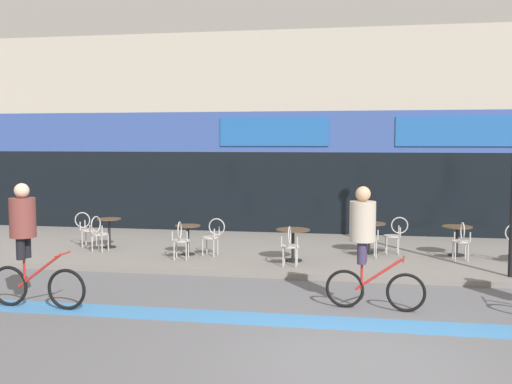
{
  "coord_description": "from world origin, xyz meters",
  "views": [
    {
      "loc": [
        -0.0,
        -7.57,
        2.86
      ],
      "look_at": [
        -2.48,
        6.48,
        1.63
      ],
      "focal_mm": 42.0,
      "sensor_mm": 36.0,
      "label": 1
    }
  ],
  "objects_px": {
    "bistro_table_0": "(109,227)",
    "bistro_table_1": "(188,234)",
    "cafe_chair_2_near": "(290,243)",
    "cafe_chair_3_near": "(370,236)",
    "bistro_table_2": "(293,238)",
    "cafe_chair_1_near": "(181,238)",
    "cafe_chair_0_side": "(86,227)",
    "cafe_chair_0_near": "(98,231)",
    "cafe_chair_1_side": "(213,234)",
    "bistro_table_4": "(457,235)",
    "cafe_chair_4_near": "(461,238)",
    "cyclist_2": "(365,237)",
    "cafe_chair_3_side": "(395,233)",
    "bistro_table_3": "(369,231)",
    "cyclist_0": "(27,237)"
  },
  "relations": [
    {
      "from": "bistro_table_1",
      "to": "cafe_chair_1_near",
      "type": "distance_m",
      "value": 0.63
    },
    {
      "from": "cafe_chair_0_side",
      "to": "cafe_chair_3_side",
      "type": "xyz_separation_m",
      "value": [
        7.81,
        0.41,
        0.0
      ]
    },
    {
      "from": "bistro_table_4",
      "to": "cyclist_2",
      "type": "height_order",
      "value": "cyclist_2"
    },
    {
      "from": "cafe_chair_0_side",
      "to": "cafe_chair_3_side",
      "type": "distance_m",
      "value": 7.82
    },
    {
      "from": "bistro_table_1",
      "to": "cafe_chair_1_side",
      "type": "distance_m",
      "value": 0.63
    },
    {
      "from": "cafe_chair_1_near",
      "to": "cafe_chair_3_side",
      "type": "xyz_separation_m",
      "value": [
        4.91,
        1.61,
        0.0
      ]
    },
    {
      "from": "cafe_chair_2_near",
      "to": "cafe_chair_3_near",
      "type": "xyz_separation_m",
      "value": [
        1.73,
        1.3,
        0.0
      ]
    },
    {
      "from": "bistro_table_2",
      "to": "cafe_chair_4_near",
      "type": "relative_size",
      "value": 0.86
    },
    {
      "from": "cafe_chair_2_near",
      "to": "cafe_chair_3_near",
      "type": "relative_size",
      "value": 1.0
    },
    {
      "from": "cafe_chair_2_near",
      "to": "bistro_table_1",
      "type": "bearing_deg",
      "value": 69.39
    },
    {
      "from": "bistro_table_3",
      "to": "bistro_table_2",
      "type": "bearing_deg",
      "value": -142.99
    },
    {
      "from": "bistro_table_1",
      "to": "cafe_chair_4_near",
      "type": "distance_m",
      "value": 6.37
    },
    {
      "from": "cafe_chair_1_side",
      "to": "cafe_chair_4_near",
      "type": "bearing_deg",
      "value": -169.97
    },
    {
      "from": "bistro_table_3",
      "to": "cafe_chair_2_near",
      "type": "bearing_deg",
      "value": -131.82
    },
    {
      "from": "bistro_table_1",
      "to": "cafe_chair_0_near",
      "type": "relative_size",
      "value": 0.79
    },
    {
      "from": "bistro_table_1",
      "to": "cafe_chair_0_side",
      "type": "bearing_deg",
      "value": 168.78
    },
    {
      "from": "bistro_table_2",
      "to": "cafe_chair_2_near",
      "type": "bearing_deg",
      "value": -89.94
    },
    {
      "from": "cafe_chair_1_near",
      "to": "cafe_chair_2_near",
      "type": "height_order",
      "value": "same"
    },
    {
      "from": "cafe_chair_0_near",
      "to": "bistro_table_4",
      "type": "bearing_deg",
      "value": -74.69
    },
    {
      "from": "bistro_table_3",
      "to": "cafe_chair_1_near",
      "type": "bearing_deg",
      "value": -159.49
    },
    {
      "from": "bistro_table_0",
      "to": "cyclist_2",
      "type": "height_order",
      "value": "cyclist_2"
    },
    {
      "from": "bistro_table_1",
      "to": "cafe_chair_1_side",
      "type": "relative_size",
      "value": 0.79
    },
    {
      "from": "cafe_chair_1_near",
      "to": "cafe_chair_3_near",
      "type": "height_order",
      "value": "same"
    },
    {
      "from": "cafe_chair_0_side",
      "to": "cafe_chair_2_near",
      "type": "xyz_separation_m",
      "value": [
        5.47,
        -1.52,
        0.0
      ]
    },
    {
      "from": "bistro_table_4",
      "to": "cafe_chair_4_near",
      "type": "bearing_deg",
      "value": -89.75
    },
    {
      "from": "cafe_chair_0_near",
      "to": "cyclist_0",
      "type": "bearing_deg",
      "value": -161.94
    },
    {
      "from": "cafe_chair_0_near",
      "to": "cafe_chair_3_side",
      "type": "relative_size",
      "value": 1.0
    },
    {
      "from": "cafe_chair_0_side",
      "to": "cafe_chair_1_near",
      "type": "distance_m",
      "value": 3.14
    },
    {
      "from": "bistro_table_3",
      "to": "cafe_chair_2_near",
      "type": "distance_m",
      "value": 2.58
    },
    {
      "from": "bistro_table_3",
      "to": "cafe_chair_0_near",
      "type": "relative_size",
      "value": 0.87
    },
    {
      "from": "bistro_table_0",
      "to": "cafe_chair_3_near",
      "type": "height_order",
      "value": "cafe_chair_3_near"
    },
    {
      "from": "bistro_table_3",
      "to": "cyclist_0",
      "type": "distance_m",
      "value": 8.0
    },
    {
      "from": "bistro_table_2",
      "to": "cafe_chair_1_near",
      "type": "bearing_deg",
      "value": -173.18
    },
    {
      "from": "cafe_chair_4_near",
      "to": "cyclist_2",
      "type": "relative_size",
      "value": 0.43
    },
    {
      "from": "cafe_chair_0_near",
      "to": "cafe_chair_3_side",
      "type": "xyz_separation_m",
      "value": [
        7.2,
        1.03,
        0.0
      ]
    },
    {
      "from": "cafe_chair_3_near",
      "to": "cyclist_0",
      "type": "bearing_deg",
      "value": 123.08
    },
    {
      "from": "bistro_table_1",
      "to": "cafe_chair_2_near",
      "type": "xyz_separation_m",
      "value": [
        2.58,
        -0.94,
        0.02
      ]
    },
    {
      "from": "cafe_chair_3_near",
      "to": "cyclist_0",
      "type": "distance_m",
      "value": 7.59
    },
    {
      "from": "bistro_table_4",
      "to": "cafe_chair_4_near",
      "type": "height_order",
      "value": "cafe_chair_4_near"
    },
    {
      "from": "cafe_chair_3_side",
      "to": "cafe_chair_4_near",
      "type": "height_order",
      "value": "same"
    },
    {
      "from": "bistro_table_2",
      "to": "cafe_chair_0_near",
      "type": "relative_size",
      "value": 0.86
    },
    {
      "from": "bistro_table_3",
      "to": "cafe_chair_0_near",
      "type": "height_order",
      "value": "cafe_chair_0_near"
    },
    {
      "from": "cafe_chair_1_side",
      "to": "cyclist_0",
      "type": "bearing_deg",
      "value": 70.49
    },
    {
      "from": "bistro_table_0",
      "to": "bistro_table_1",
      "type": "xyz_separation_m",
      "value": [
        2.27,
        -0.58,
        -0.02
      ]
    },
    {
      "from": "cafe_chair_1_near",
      "to": "cafe_chair_3_near",
      "type": "xyz_separation_m",
      "value": [
        4.3,
        0.98,
        0.0
      ]
    },
    {
      "from": "bistro_table_4",
      "to": "cafe_chair_1_side",
      "type": "relative_size",
      "value": 0.79
    },
    {
      "from": "cafe_chair_0_near",
      "to": "cafe_chair_4_near",
      "type": "bearing_deg",
      "value": -78.81
    },
    {
      "from": "cafe_chair_4_near",
      "to": "cafe_chair_3_side",
      "type": "bearing_deg",
      "value": 65.27
    },
    {
      "from": "cafe_chair_0_near",
      "to": "cafe_chair_1_side",
      "type": "xyz_separation_m",
      "value": [
        2.9,
        0.04,
        0.0
      ]
    },
    {
      "from": "bistro_table_1",
      "to": "cafe_chair_0_side",
      "type": "relative_size",
      "value": 0.79
    }
  ]
}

